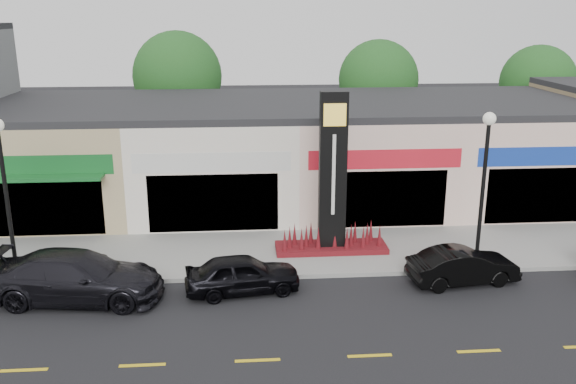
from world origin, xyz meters
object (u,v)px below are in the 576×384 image
lamp_west_near (5,184)px  car_black_sedan (243,274)px  car_black_conv (463,266)px  lamp_east_near (484,174)px  car_dark_sedan (77,277)px  pylon_sign (332,197)px

lamp_west_near → car_black_sedan: (7.64, -1.35, -2.84)m
lamp_west_near → car_black_conv: (15.05, -1.21, -2.87)m
lamp_east_near → car_black_sedan: (-8.36, -1.35, -2.84)m
lamp_west_near → car_black_sedan: 8.26m
lamp_west_near → car_dark_sedan: 3.90m
pylon_sign → car_black_conv: pylon_sign is taller
car_dark_sedan → pylon_sign: bearing=-63.6°
pylon_sign → car_dark_sedan: 9.30m
car_dark_sedan → car_black_sedan: car_dark_sedan is taller
lamp_west_near → lamp_east_near: bearing=0.0°
car_black_sedan → car_black_conv: 7.42m
lamp_west_near → car_black_conv: size_ratio=1.48×
lamp_west_near → lamp_east_near: 16.00m
lamp_east_near → car_black_conv: size_ratio=1.48×
lamp_east_near → car_black_conv: lamp_east_near is taller
lamp_east_near → car_black_conv: bearing=-128.0°
car_black_sedan → car_black_conv: size_ratio=1.01×
lamp_west_near → car_black_conv: lamp_west_near is taller
lamp_west_near → pylon_sign: size_ratio=0.91×
car_dark_sedan → car_black_sedan: 5.25m
lamp_west_near → car_dark_sedan: lamp_west_near is taller
pylon_sign → car_black_sedan: (-3.36, -3.05, -1.64)m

